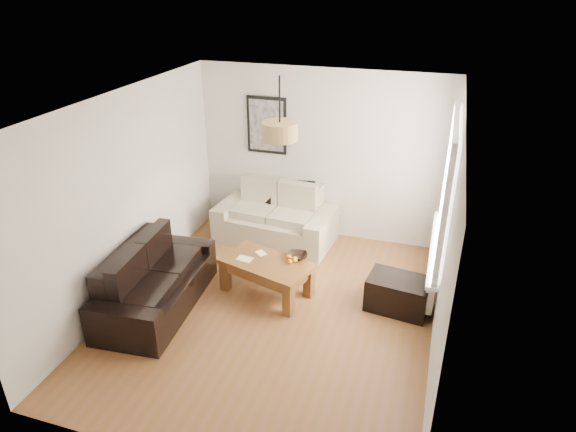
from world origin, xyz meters
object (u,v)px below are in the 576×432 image
(sofa_leather, at_px, (155,279))
(ottoman, at_px, (398,294))
(coffee_table, at_px, (267,277))
(loveseat_cream, at_px, (275,215))

(sofa_leather, xyz_separation_m, ottoman, (2.88, 0.85, -0.18))
(coffee_table, height_order, ottoman, coffee_table)
(coffee_table, bearing_deg, loveseat_cream, 104.34)
(ottoman, bearing_deg, loveseat_cream, 148.75)
(loveseat_cream, relative_size, sofa_leather, 0.96)
(loveseat_cream, xyz_separation_m, sofa_leather, (-0.85, -2.08, -0.04))
(loveseat_cream, distance_m, sofa_leather, 2.25)
(sofa_leather, relative_size, ottoman, 2.43)
(loveseat_cream, bearing_deg, coffee_table, -70.83)
(loveseat_cream, height_order, ottoman, loveseat_cream)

